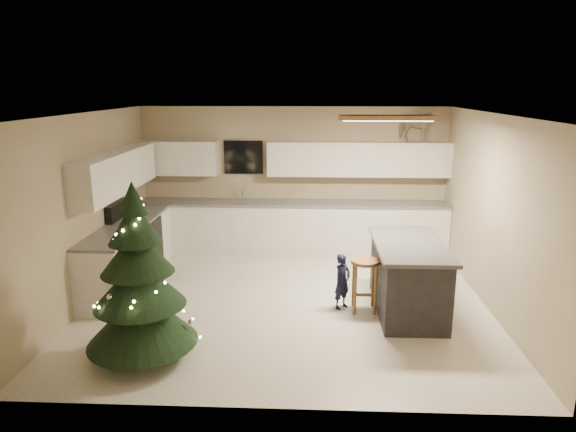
% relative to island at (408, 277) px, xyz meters
% --- Properties ---
extents(ground_plane, '(5.50, 5.50, 0.00)m').
position_rel_island_xyz_m(ground_plane, '(-1.63, 0.23, -0.48)').
color(ground_plane, beige).
extents(room_shell, '(5.52, 5.02, 2.61)m').
position_rel_island_xyz_m(room_shell, '(-1.60, 0.24, 1.27)').
color(room_shell, '#ACA189').
rests_on(room_shell, ground_plane).
extents(cabinetry, '(5.50, 3.20, 2.00)m').
position_rel_island_xyz_m(cabinetry, '(-2.54, 1.88, 0.28)').
color(cabinetry, white).
rests_on(cabinetry, ground_plane).
extents(island, '(0.90, 1.70, 0.95)m').
position_rel_island_xyz_m(island, '(0.00, 0.00, 0.00)').
color(island, black).
rests_on(island, ground_plane).
extents(bar_stool, '(0.37, 0.37, 0.72)m').
position_rel_island_xyz_m(bar_stool, '(-0.58, -0.03, 0.06)').
color(bar_stool, brown).
rests_on(bar_stool, ground_plane).
extents(christmas_tree, '(1.25, 1.21, 2.00)m').
position_rel_island_xyz_m(christmas_tree, '(-3.16, -1.37, 0.34)').
color(christmas_tree, '#3F2816').
rests_on(christmas_tree, ground_plane).
extents(toddler, '(0.32, 0.33, 0.76)m').
position_rel_island_xyz_m(toddler, '(-0.87, 0.04, -0.10)').
color(toddler, '#131433').
rests_on(toddler, ground_plane).
extents(rocking_horse, '(0.67, 0.50, 0.54)m').
position_rel_island_xyz_m(rocking_horse, '(0.49, 2.56, 1.80)').
color(rocking_horse, brown).
rests_on(rocking_horse, cabinetry).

